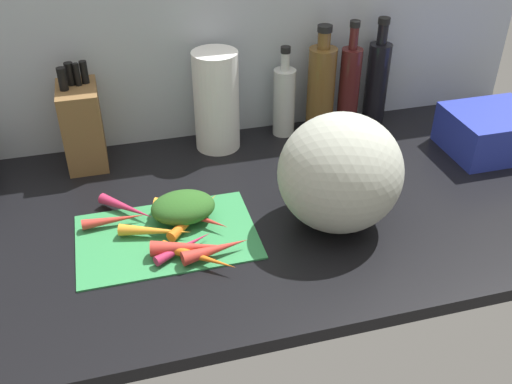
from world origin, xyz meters
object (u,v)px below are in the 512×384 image
object	(u,v)px
carrot_1	(199,257)
carrot_8	(190,247)
carrot_0	(114,221)
winter_squash	(340,173)
carrot_9	(155,231)
bottle_1	(321,89)
bottle_0	(284,100)
carrot_2	(127,208)
paper_towel_roll	(216,101)
carrot_6	(197,217)
carrot_7	(184,247)
carrot_4	(195,215)
cutting_board	(167,236)
carrot_3	(216,249)
dish_rack	(491,132)
bottle_2	(349,88)
carrot_5	(181,208)
bottle_3	(377,81)
knife_block	(82,123)

from	to	relation	value
carrot_1	carrot_8	xyz separation A→B (cm)	(-1.17, 2.88, 0.38)
carrot_0	carrot_1	distance (cm)	22.85
carrot_8	winter_squash	size ratio (longest dim) A/B	0.60
carrot_8	carrot_9	bearing A→B (deg)	128.64
carrot_1	winter_squash	distance (cm)	34.12
carrot_0	carrot_9	xyz separation A→B (cm)	(8.14, -6.10, 0.13)
bottle_1	bottle_0	bearing A→B (deg)	171.68
carrot_2	paper_towel_roll	bearing A→B (deg)	44.30
carrot_0	carrot_6	world-z (taller)	carrot_6
carrot_1	carrot_7	bearing A→B (deg)	118.87
carrot_4	paper_towel_roll	xyz separation A→B (cm)	(12.19, 32.39, 11.16)
carrot_2	carrot_7	size ratio (longest dim) A/B	1.06
cutting_board	carrot_3	world-z (taller)	carrot_3
carrot_2	dish_rack	size ratio (longest dim) A/B	0.65
paper_towel_roll	bottle_1	distance (cm)	29.00
cutting_board	bottle_2	distance (cm)	67.43
carrot_5	carrot_7	bearing A→B (deg)	-96.95
carrot_3	bottle_3	size ratio (longest dim) A/B	0.47
knife_block	bottle_0	xyz separation A→B (cm)	(53.07, 1.04, -0.70)
carrot_1	carrot_4	xyz separation A→B (cm)	(1.70, 14.22, -0.11)
bottle_0	bottle_3	world-z (taller)	bottle_3
winter_squash	bottle_2	xyz separation A→B (cm)	(18.87, 40.28, -0.18)
carrot_3	knife_block	bearing A→B (deg)	117.00
knife_block	dish_rack	xyz separation A→B (cm)	(102.59, -22.28, -5.18)
carrot_6	winter_squash	distance (cm)	32.21
bottle_1	carrot_6	bearing A→B (deg)	-139.74
carrot_4	bottle_1	distance (cm)	54.03
carrot_2	carrot_8	world-z (taller)	carrot_8
carrot_4	cutting_board	bearing A→B (deg)	-151.17
carrot_7	bottle_0	world-z (taller)	bottle_0
winter_squash	bottle_0	world-z (taller)	winter_squash
carrot_7	carrot_8	size ratio (longest dim) A/B	0.87
carrot_4	carrot_2	bearing A→B (deg)	154.76
bottle_0	carrot_1	bearing A→B (deg)	-124.00
carrot_9	carrot_4	bearing A→B (deg)	21.39
carrot_8	bottle_1	world-z (taller)	bottle_1
carrot_4	bottle_3	world-z (taller)	bottle_3
carrot_1	paper_towel_roll	bearing A→B (deg)	73.41
bottle_1	carrot_2	bearing A→B (deg)	-154.33
carrot_6	carrot_7	xyz separation A→B (cm)	(-4.39, -8.85, -0.39)
carrot_0	carrot_2	world-z (taller)	carrot_2
cutting_board	bottle_0	size ratio (longest dim) A/B	1.51
carrot_1	bottle_2	distance (cm)	69.58
carrot_1	bottle_3	world-z (taller)	bottle_3
carrot_3	dish_rack	xyz separation A→B (cm)	(78.76, 24.47, 3.18)
carrot_2	winter_squash	size ratio (longest dim) A/B	0.55
cutting_board	carrot_3	xyz separation A→B (cm)	(8.79, -9.37, 1.91)
carrot_2	carrot_5	distance (cm)	12.41
carrot_2	dish_rack	distance (cm)	95.16
winter_squash	bottle_3	world-z (taller)	bottle_3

